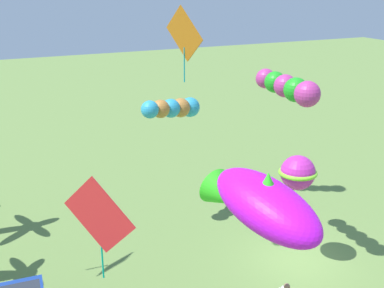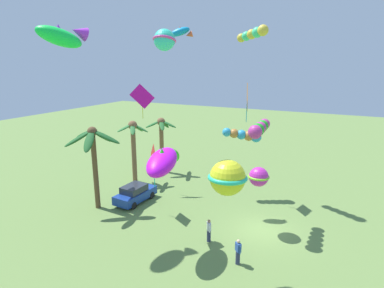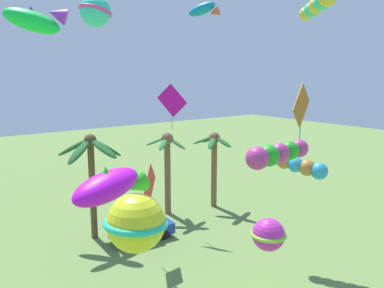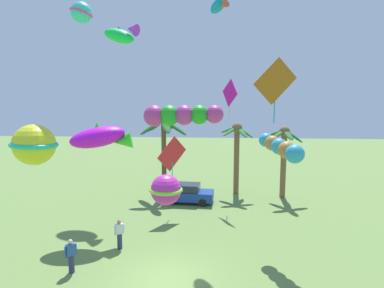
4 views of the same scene
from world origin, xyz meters
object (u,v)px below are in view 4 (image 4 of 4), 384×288
Objects in this scene: spectator_0 at (119,234)px; kite_ball_3 at (34,145)px; kite_diamond_0 at (275,82)px; kite_fish_10 at (121,35)px; kite_tube_8 at (281,147)px; parked_car_0 at (188,193)px; kite_fish_4 at (101,137)px; palm_tree_2 at (237,144)px; kite_fish_5 at (219,5)px; kite_diamond_9 at (172,154)px; palm_tree_0 at (164,134)px; kite_ball_11 at (166,190)px; kite_ball_7 at (81,13)px; spectator_1 at (71,256)px; palm_tree_1 at (284,146)px; kite_diamond_6 at (230,93)px; kite_tube_2 at (180,115)px.

kite_ball_3 is (-3.02, -2.27, 5.07)m from spectator_0.
kite_fish_10 is at bearing 139.59° from kite_diamond_0.
parked_car_0 is at bearing 125.86° from kite_tube_8.
kite_fish_10 reaches higher than kite_fish_4.
kite_fish_4 is at bearing -134.55° from palm_tree_2.
kite_diamond_9 is at bearing 166.33° from kite_fish_5.
kite_fish_4 reaches higher than parked_car_0.
kite_fish_4 is at bearing -139.81° from kite_diamond_9.
palm_tree_0 is 12.93m from kite_diamond_0.
kite_fish_4 is 9.96m from kite_fish_10.
kite_ball_3 is at bearing -167.54° from kite_diamond_0.
kite_ball_7 is at bearing 142.26° from kite_ball_11.
spectator_1 is 5.42m from kite_ball_11.
kite_diamond_0 is 3.30m from kite_tube_8.
kite_diamond_0 is (7.93, 0.15, 7.95)m from spectator_0.
kite_fish_10 reaches higher than palm_tree_0.
spectator_1 is 0.91× the size of kite_ball_11.
kite_ball_7 is 0.41× the size of kite_diamond_9.
kite_ball_7 is at bearing -134.51° from palm_tree_2.
kite_fish_10 is 2.01× the size of kite_ball_11.
kite_ball_11 is at bearing -107.49° from kite_fish_5.
palm_tree_0 is 12.86m from kite_ball_11.
kite_diamond_9 is (-5.89, 5.36, -4.50)m from kite_diamond_0.
kite_ball_3 is 9.42m from kite_diamond_9.
palm_tree_1 is 6.30m from kite_diamond_6.
palm_tree_0 is at bearing 86.47° from spectator_0.
palm_tree_0 is 1.70× the size of kite_fish_4.
kite_fish_5 is 6.96m from kite_diamond_6.
palm_tree_1 is 18.55m from kite_ball_3.
kite_diamond_0 is (5.03, -7.94, 8.01)m from parked_car_0.
palm_tree_0 is at bearing 137.05° from parked_car_0.
kite_ball_3 is at bearing -92.91° from kite_fish_10.
palm_tree_0 is 10.03m from palm_tree_1.
kite_diamond_6 is at bearing -112.66° from palm_tree_2.
kite_diamond_6 is (7.57, 11.76, 7.78)m from spectator_1.
kite_ball_11 is at bearing -38.95° from spectator_0.
kite_fish_5 is 0.61× the size of kite_tube_8.
spectator_0 is 0.46× the size of kite_tube_2.
kite_ball_11 is (2.94, -2.38, 3.16)m from spectator_0.
spectator_1 is 0.69× the size of kite_ball_3.
palm_tree_1 is at bearing 60.12° from kite_tube_2.
kite_fish_4 reaches higher than kite_ball_11.
kite_diamond_0 is 1.83× the size of kite_ball_11.
kite_diamond_6 is 0.89× the size of kite_fish_10.
kite_fish_5 is at bearing 22.07° from kite_ball_7.
kite_diamond_9 is (-3.14, 0.76, -9.54)m from kite_fish_5.
kite_ball_3 is (-1.56, 0.22, 5.07)m from spectator_1.
kite_tube_2 is at bearing -104.06° from palm_tree_2.
kite_diamond_9 is at bearing 69.64° from spectator_0.
kite_ball_3 is 7.89m from kite_ball_7.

